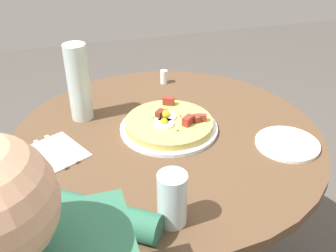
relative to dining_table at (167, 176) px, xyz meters
The scene contains 11 objects.
dining_table is the anchor object (origin of this frame).
pizza_plate 0.18m from the dining_table, 121.21° to the right, with size 0.31×0.31×0.01m, color white.
breakfast_pizza 0.20m from the dining_table, 122.33° to the right, with size 0.28×0.28×0.05m.
bread_plate 0.41m from the dining_table, 153.08° to the left, with size 0.19×0.19×0.01m, color white.
napkin 0.38m from the dining_table, ahead, with size 0.17×0.14×0.00m, color white.
fork 0.40m from the dining_table, ahead, with size 0.18×0.01×0.01m, color silver.
knife 0.37m from the dining_table, ahead, with size 0.18×0.01×0.01m, color silver.
water_glass 0.45m from the dining_table, 75.35° to the left, with size 0.07×0.07×0.13m, color silver.
water_bottle 0.42m from the dining_table, 36.02° to the right, with size 0.07×0.07×0.25m, color silver.
salt_shaker 0.42m from the dining_table, 104.38° to the right, with size 0.03×0.03×0.05m, color white.
pepper_shaker 0.47m from the dining_table, 54.18° to the left, with size 0.03×0.03×0.05m, color #3F3833.
Camera 1 is at (0.29, 0.98, 1.38)m, focal length 41.42 mm.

